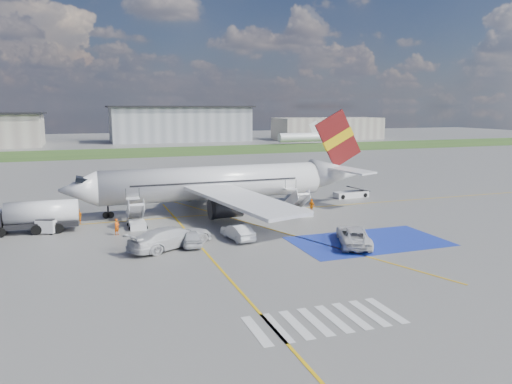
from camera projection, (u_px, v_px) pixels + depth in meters
ground at (252, 240)px, 46.27m from camera, size 400.00×400.00×0.00m
grass_strip at (136, 152)px, 134.44m from camera, size 400.00×30.00×0.01m
taxiway_line_main at (218, 214)px, 57.41m from camera, size 120.00×0.20×0.01m
taxiway_line_cross at (232, 282)px, 35.33m from camera, size 0.20×60.00×0.01m
taxiway_line_diag at (218, 214)px, 57.41m from camera, size 20.71×56.45×0.01m
staging_box at (369, 241)px, 45.87m from camera, size 14.00×8.00×0.01m
crosswalk at (324, 320)px, 28.97m from camera, size 9.00×4.00×0.01m
terminal_centre at (180, 124)px, 177.18m from camera, size 48.00×18.00×12.00m
terminal_east at (328, 128)px, 189.25m from camera, size 40.00×16.00×8.00m
airliner at (225, 182)px, 59.19m from camera, size 36.81×32.95×11.92m
airstairs_fwd at (137, 221)px, 51.09m from camera, size 1.90×5.20×3.60m
airstairs_aft at (301, 209)px, 57.22m from camera, size 1.90×5.20×3.60m
fuel_tanker at (30, 220)px, 48.83m from camera, size 9.28×2.95×3.13m
gpu_cart at (47, 227)px, 48.60m from camera, size 2.07×1.72×1.49m
belt_loader at (351, 195)px, 68.08m from camera, size 5.26×2.22×1.55m
car_silver_a at (190, 238)px, 44.43m from camera, size 1.94×4.29×1.43m
car_silver_b at (238, 232)px, 46.42m from camera, size 2.25×4.67×1.48m
van_white_a at (354, 233)px, 44.87m from camera, size 4.62×6.18×2.11m
van_white_b at (171, 234)px, 43.81m from camera, size 6.77×5.30×2.47m
crew_fwd at (117, 227)px, 48.12m from camera, size 0.69×0.67×1.60m
crew_nose at (79, 216)px, 52.60m from camera, size 0.97×1.00×1.63m
crew_aft at (312, 206)px, 58.04m from camera, size 0.69×1.04×1.65m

